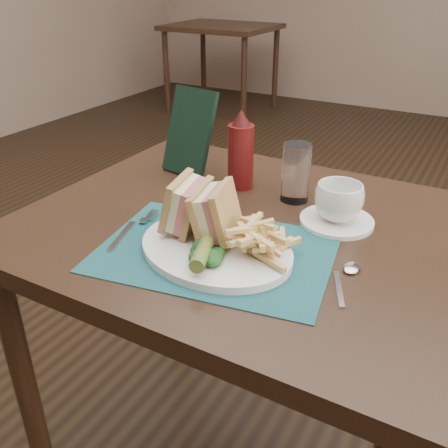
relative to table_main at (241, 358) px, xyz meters
name	(u,v)px	position (x,y,z in m)	size (l,w,h in m)	color
floor	(305,352)	(0.00, 0.50, -0.38)	(7.00, 7.00, 0.00)	black
wall_back	(448,117)	(0.00, 4.00, -0.38)	(6.00, 6.00, 0.00)	gray
table_main	(241,358)	(0.00, 0.00, 0.00)	(0.90, 0.75, 0.75)	black
table_bg_left	(222,69)	(-1.89, 3.22, 0.00)	(0.90, 0.75, 0.75)	black
placemat	(216,251)	(0.01, -0.14, 0.38)	(0.42, 0.30, 0.00)	#18494D
plate	(216,249)	(0.01, -0.14, 0.38)	(0.30, 0.24, 0.01)	white
sandwich_half_a	(176,203)	(-0.09, -0.12, 0.45)	(0.06, 0.11, 0.10)	tan
sandwich_half_b	(205,211)	(-0.02, -0.12, 0.45)	(0.06, 0.11, 0.10)	tan
kale_garnish	(201,252)	(0.02, -0.19, 0.41)	(0.11, 0.08, 0.03)	#153B19
pickle_spear	(204,249)	(0.02, -0.20, 0.41)	(0.03, 0.03, 0.12)	#526928
fries_pile	(256,235)	(0.08, -0.12, 0.42)	(0.18, 0.20, 0.06)	#DCBA6E
fork	(131,228)	(-0.17, -0.15, 0.38)	(0.03, 0.17, 0.01)	silver
spoon	(344,280)	(0.25, -0.12, 0.38)	(0.03, 0.15, 0.01)	silver
saucer	(337,221)	(0.17, 0.08, 0.38)	(0.15, 0.15, 0.01)	white
coffee_cup	(339,202)	(0.17, 0.08, 0.42)	(0.10, 0.10, 0.08)	white
drinking_glass	(296,173)	(0.05, 0.15, 0.44)	(0.06, 0.06, 0.13)	white
ketchup_bottle	(241,149)	(-0.09, 0.15, 0.47)	(0.06, 0.06, 0.19)	#530E0E
check_presenter	(190,132)	(-0.25, 0.18, 0.48)	(0.13, 0.01, 0.21)	black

